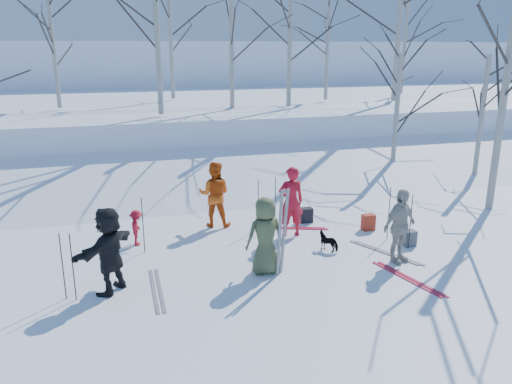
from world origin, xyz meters
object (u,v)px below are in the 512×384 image
object	(u,v)px
dog	(329,241)
backpack_red	(368,222)
skier_cream_east	(400,226)
skier_red_seated	(137,228)
backpack_grey	(410,238)
backpack_dark	(306,215)
skier_grey_west	(109,250)
skier_redor_behind	(215,194)
skier_olive_center	(265,236)
skier_red_north	(291,202)

from	to	relation	value
dog	backpack_red	distance (m)	1.84
skier_cream_east	dog	bearing A→B (deg)	119.83
skier_red_seated	backpack_grey	xyz separation A→B (m)	(6.30, -1.88, -0.25)
skier_cream_east	backpack_grey	bearing A→B (deg)	23.13
dog	backpack_grey	distance (m)	2.01
backpack_grey	backpack_dark	world-z (taller)	backpack_dark
skier_cream_east	skier_grey_west	xyz separation A→B (m)	(-6.14, 0.30, 0.03)
backpack_grey	dog	bearing A→B (deg)	171.96
dog	skier_cream_east	bearing A→B (deg)	99.08
backpack_grey	backpack_dark	size ratio (longest dim) A/B	0.95
skier_redor_behind	skier_grey_west	bearing A→B (deg)	70.15
skier_olive_center	skier_red_north	size ratio (longest dim) A/B	0.92
backpack_dark	skier_red_north	bearing A→B (deg)	-132.31
skier_olive_center	backpack_dark	size ratio (longest dim) A/B	4.14
skier_redor_behind	skier_red_seated	world-z (taller)	skier_redor_behind
skier_red_north	skier_cream_east	xyz separation A→B (m)	(1.74, -2.19, -0.06)
skier_red_north	skier_grey_west	distance (m)	4.79
skier_red_north	backpack_red	bearing A→B (deg)	177.61
skier_olive_center	backpack_grey	distance (m)	3.87
skier_redor_behind	backpack_dark	xyz separation A→B (m)	(2.45, -0.42, -0.68)
skier_red_north	skier_redor_behind	xyz separation A→B (m)	(-1.70, 1.24, -0.02)
backpack_red	backpack_dark	bearing A→B (deg)	142.60
skier_redor_behind	backpack_dark	world-z (taller)	skier_redor_behind
skier_red_north	skier_redor_behind	bearing A→B (deg)	-33.01
skier_olive_center	backpack_grey	bearing A→B (deg)	-177.35
skier_red_seated	skier_cream_east	size ratio (longest dim) A/B	0.52
skier_cream_east	backpack_dark	distance (m)	3.24
skier_redor_behind	backpack_red	bearing A→B (deg)	-179.92
skier_grey_west	backpack_red	bearing A→B (deg)	143.56
backpack_red	skier_redor_behind	bearing A→B (deg)	159.19
backpack_grey	backpack_dark	distance (m)	2.89
skier_redor_behind	backpack_grey	distance (m)	5.06
skier_red_seated	backpack_dark	size ratio (longest dim) A/B	2.19
skier_redor_behind	skier_cream_east	world-z (taller)	skier_redor_behind
skier_red_north	skier_olive_center	bearing A→B (deg)	59.69
skier_red_north	backpack_red	size ratio (longest dim) A/B	4.27
backpack_dark	dog	bearing A→B (deg)	-96.21
skier_redor_behind	backpack_red	distance (m)	4.11
skier_grey_west	backpack_dark	bearing A→B (deg)	156.77
skier_cream_east	backpack_red	bearing A→B (deg)	59.89
backpack_grey	skier_red_north	bearing A→B (deg)	149.94
dog	backpack_grey	size ratio (longest dim) A/B	1.40
skier_redor_behind	skier_red_north	bearing A→B (deg)	164.77
backpack_red	backpack_grey	size ratio (longest dim) A/B	1.11
skier_olive_center	skier_cream_east	xyz separation A→B (m)	(3.01, -0.27, 0.01)
skier_cream_east	backpack_grey	xyz separation A→B (m)	(0.78, 0.73, -0.65)
dog	skier_grey_west	bearing A→B (deg)	-32.60
skier_grey_west	backpack_red	world-z (taller)	skier_grey_west
skier_olive_center	skier_redor_behind	xyz separation A→B (m)	(-0.43, 3.16, 0.05)
skier_olive_center	skier_redor_behind	world-z (taller)	skier_redor_behind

